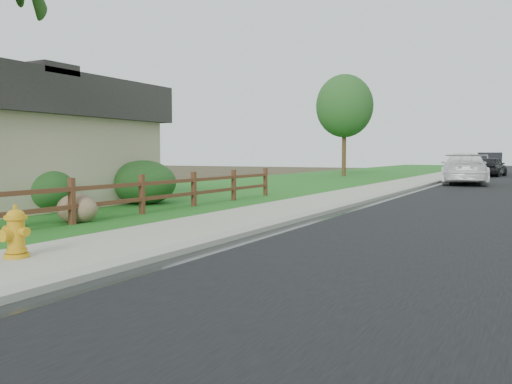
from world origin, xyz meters
The scene contains 14 objects.
curb centered at (0.40, 35.00, 0.06)m, with size 0.40×90.00×0.12m, color #9A998C.
wet_gutter centered at (0.75, 35.00, 0.02)m, with size 0.50×90.00×0.00m, color black.
sidewalk centered at (-0.90, 35.00, 0.05)m, with size 2.20×90.00×0.10m, color #9C9988.
grass_strip centered at (-2.80, 35.00, 0.03)m, with size 1.60×90.00×0.06m, color #215317.
lawn_near centered at (-8.00, 35.00, 0.02)m, with size 9.00×90.00×0.04m, color #215317.
ranch_fence centered at (-3.60, 6.40, 0.62)m, with size 0.12×16.92×1.10m.
fire_hydrant centered at (-1.20, 1.84, 0.46)m, with size 0.50×0.41×0.79m.
white_suv centered at (2.00, 27.43, 0.85)m, with size 2.32×5.70×1.65m, color white.
dark_car_mid centered at (2.43, 39.39, 0.75)m, with size 1.72×4.26×1.45m, color black.
dark_car_far centered at (2.00, 44.13, 0.90)m, with size 1.85×5.32×1.75m, color black.
boulder centered at (-3.90, 5.64, 0.35)m, with size 1.06×0.79×0.70m, color brown.
shrub_b centered at (-6.50, 6.85, 0.64)m, with size 1.83×1.83×1.28m, color #1A491E.
shrub_d centered at (-5.65, 10.16, 0.72)m, with size 2.10×2.10×1.43m, color #1A491E.
tree_mid_left centered at (-7.00, 34.24, 5.08)m, with size 4.12×4.12×7.36m.
Camera 1 is at (5.60, -3.52, 1.62)m, focal length 38.00 mm.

